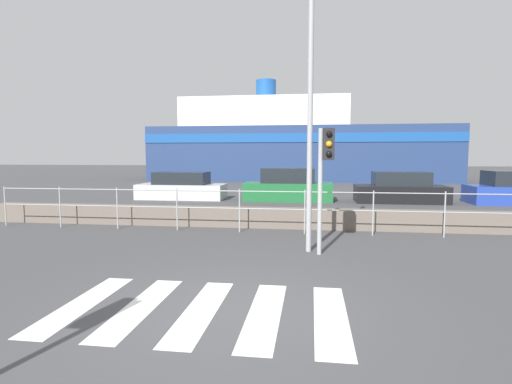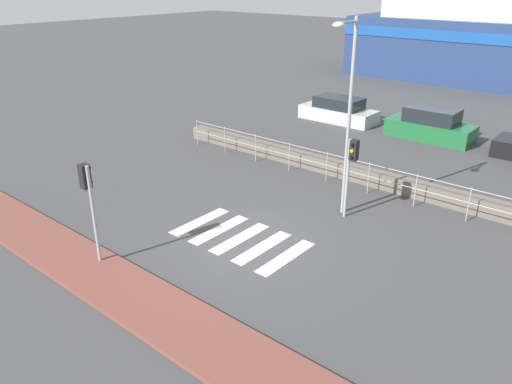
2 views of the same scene
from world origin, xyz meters
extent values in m
plane|color=#424244|center=(0.00, 0.00, 0.00)|extent=(160.00, 160.00, 0.00)
cube|color=silver|center=(-2.22, 0.00, 0.00)|extent=(0.45, 2.40, 0.01)
cube|color=silver|center=(-1.32, 0.00, 0.00)|extent=(0.45, 2.40, 0.01)
cube|color=silver|center=(-0.42, 0.00, 0.00)|extent=(0.45, 2.40, 0.01)
cube|color=silver|center=(0.48, 0.00, 0.00)|extent=(0.45, 2.40, 0.01)
cube|color=silver|center=(1.38, 0.00, 0.00)|extent=(0.45, 2.40, 0.01)
cube|color=#6B6056|center=(0.00, 6.63, 0.29)|extent=(18.41, 0.55, 0.59)
cylinder|color=#9EA0A3|center=(0.00, 5.75, 1.17)|extent=(16.57, 0.03, 0.03)
cylinder|color=#9EA0A3|center=(0.00, 5.75, 0.68)|extent=(16.57, 0.03, 0.03)
cylinder|color=#9EA0A3|center=(-8.28, 5.75, 0.62)|extent=(0.04, 0.04, 1.23)
cylinder|color=#9EA0A3|center=(-6.44, 5.75, 0.62)|extent=(0.04, 0.04, 1.23)
cylinder|color=#9EA0A3|center=(-4.60, 5.75, 0.62)|extent=(0.04, 0.04, 1.23)
cylinder|color=#9EA0A3|center=(-2.76, 5.75, 0.62)|extent=(0.04, 0.04, 1.23)
cylinder|color=#9EA0A3|center=(-0.92, 5.75, 0.62)|extent=(0.04, 0.04, 1.23)
cylinder|color=#9EA0A3|center=(0.92, 5.75, 0.62)|extent=(0.04, 0.04, 1.23)
cylinder|color=#9EA0A3|center=(2.76, 5.75, 0.62)|extent=(0.04, 0.04, 1.23)
cylinder|color=#9EA0A3|center=(4.60, 5.75, 0.62)|extent=(0.04, 0.04, 1.23)
cylinder|color=#9EA0A3|center=(1.28, 3.46, 1.38)|extent=(0.10, 0.10, 2.76)
cube|color=black|center=(1.45, 3.46, 2.42)|extent=(0.24, 0.24, 0.68)
sphere|color=black|center=(1.45, 3.32, 2.63)|extent=(0.13, 0.13, 0.13)
sphere|color=orange|center=(1.45, 3.32, 2.42)|extent=(0.13, 0.13, 0.13)
sphere|color=black|center=(1.45, 3.32, 2.21)|extent=(0.13, 0.13, 0.13)
cylinder|color=#9EA0A3|center=(1.05, 3.71, 3.24)|extent=(0.12, 0.12, 6.47)
cube|color=navy|center=(0.00, 31.29, 2.31)|extent=(25.79, 8.42, 4.61)
cube|color=white|center=(-3.10, 31.29, 5.88)|extent=(14.44, 6.73, 2.54)
cube|color=#194C99|center=(0.00, 27.06, 3.60)|extent=(25.79, 0.08, 0.74)
cylinder|color=#194C99|center=(-3.10, 31.29, 8.05)|extent=(1.80, 1.80, 1.80)
cube|color=#BCBCC1|center=(-5.35, 13.92, 0.37)|extent=(4.33, 1.73, 0.75)
cube|color=#1E2328|center=(-5.35, 13.92, 1.05)|extent=(2.60, 1.52, 0.61)
cube|color=#1E6633|center=(-0.02, 13.92, 0.43)|extent=(4.20, 1.71, 0.87)
cube|color=#1E2328|center=(-0.02, 13.92, 1.22)|extent=(2.52, 1.51, 0.71)
cube|color=black|center=(5.19, 13.92, 0.39)|extent=(4.08, 1.83, 0.78)
cube|color=#1E2328|center=(5.19, 13.92, 1.11)|extent=(2.45, 1.61, 0.64)
camera|label=1|loc=(1.09, -5.29, 2.18)|focal=28.00mm
camera|label=2|loc=(8.79, -10.23, 7.56)|focal=35.00mm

